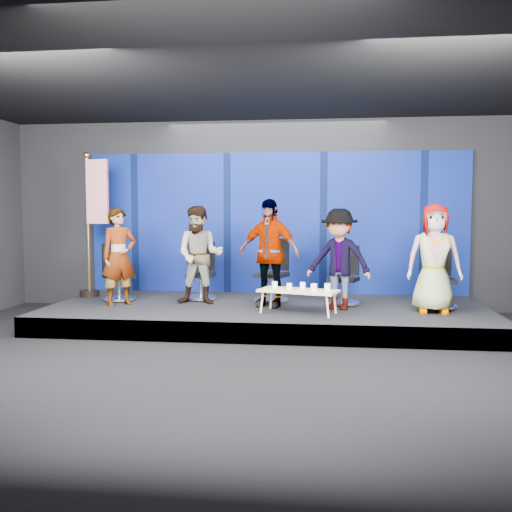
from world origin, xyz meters
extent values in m
plane|color=black|center=(0.00, 0.00, 0.00)|extent=(10.00, 10.00, 0.00)
cube|color=black|center=(0.00, 4.00, 1.75)|extent=(10.00, 0.02, 3.50)
cube|color=black|center=(0.00, -4.00, 1.75)|extent=(10.00, 0.02, 3.50)
cube|color=black|center=(0.00, 0.00, 3.50)|extent=(10.00, 8.00, 0.02)
cube|color=black|center=(0.00, 2.50, 0.15)|extent=(7.00, 3.00, 0.30)
cube|color=navy|center=(0.00, 3.95, 1.60)|extent=(7.00, 0.08, 2.60)
cylinder|color=silver|center=(-2.55, 2.66, 0.33)|extent=(0.77, 0.77, 0.05)
cylinder|color=silver|center=(-2.55, 2.66, 0.54)|extent=(0.06, 0.06, 0.36)
cube|color=black|center=(-2.55, 2.66, 0.72)|extent=(0.62, 0.62, 0.06)
cube|color=black|center=(-2.70, 2.83, 1.02)|extent=(0.33, 0.30, 0.50)
imported|color=black|center=(-2.38, 2.25, 1.09)|extent=(0.68, 0.66, 1.57)
cylinder|color=silver|center=(-1.19, 2.94, 0.33)|extent=(0.56, 0.56, 0.06)
cylinder|color=silver|center=(-1.19, 2.94, 0.54)|extent=(0.07, 0.07, 0.37)
cube|color=black|center=(-1.19, 2.94, 0.73)|extent=(0.45, 0.45, 0.07)
cube|color=black|center=(-1.19, 3.17, 1.04)|extent=(0.41, 0.05, 0.51)
imported|color=black|center=(-1.11, 2.50, 1.10)|extent=(0.78, 0.61, 1.61)
cylinder|color=silver|center=(0.04, 2.85, 0.33)|extent=(0.74, 0.74, 0.06)
cylinder|color=silver|center=(0.04, 2.85, 0.56)|extent=(0.07, 0.07, 0.40)
cube|color=black|center=(0.04, 2.85, 0.76)|extent=(0.59, 0.59, 0.07)
cube|color=black|center=(0.11, 3.08, 1.09)|extent=(0.43, 0.17, 0.55)
imported|color=black|center=(0.04, 2.40, 1.16)|extent=(1.08, 0.68, 1.72)
cylinder|color=silver|center=(1.23, 2.70, 0.33)|extent=(0.69, 0.69, 0.05)
cylinder|color=silver|center=(1.23, 2.70, 0.54)|extent=(0.06, 0.06, 0.36)
cube|color=black|center=(1.23, 2.70, 0.72)|extent=(0.55, 0.55, 0.06)
cube|color=black|center=(1.30, 2.90, 1.02)|extent=(0.39, 0.17, 0.50)
imported|color=black|center=(1.14, 2.26, 1.08)|extent=(1.14, 0.87, 1.56)
cylinder|color=silver|center=(2.71, 2.53, 0.33)|extent=(0.59, 0.59, 0.06)
cylinder|color=silver|center=(2.71, 2.53, 0.55)|extent=(0.07, 0.07, 0.38)
cube|color=black|center=(2.71, 2.53, 0.74)|extent=(0.47, 0.47, 0.07)
cube|color=black|center=(2.72, 2.76, 1.05)|extent=(0.42, 0.07, 0.52)
imported|color=black|center=(2.55, 2.11, 1.12)|extent=(0.82, 0.55, 1.63)
cube|color=tan|center=(0.54, 1.82, 0.64)|extent=(1.25, 0.80, 0.04)
cylinder|color=tan|center=(0.00, 1.78, 0.46)|extent=(0.03, 0.03, 0.32)
cylinder|color=tan|center=(0.10, 2.15, 0.46)|extent=(0.03, 0.03, 0.32)
cylinder|color=tan|center=(0.97, 1.49, 0.46)|extent=(0.03, 0.03, 0.32)
cylinder|color=tan|center=(1.08, 1.86, 0.46)|extent=(0.03, 0.03, 0.32)
cylinder|color=white|center=(0.17, 1.97, 0.71)|extent=(0.08, 0.08, 0.10)
cylinder|color=white|center=(0.41, 1.81, 0.70)|extent=(0.08, 0.08, 0.10)
cylinder|color=white|center=(0.60, 1.91, 0.71)|extent=(0.08, 0.08, 0.10)
cylinder|color=white|center=(0.77, 1.72, 0.71)|extent=(0.09, 0.09, 0.11)
cylinder|color=white|center=(0.97, 1.76, 0.71)|extent=(0.09, 0.09, 0.11)
cylinder|color=black|center=(-3.25, 3.07, 0.35)|extent=(0.34, 0.34, 0.11)
cylinder|color=#B7893A|center=(-3.25, 3.07, 1.58)|extent=(0.05, 0.05, 2.34)
sphere|color=#B7893A|center=(-3.25, 3.07, 2.80)|extent=(0.12, 0.12, 0.12)
cube|color=#AB1325|center=(-3.04, 3.01, 2.16)|extent=(0.41, 0.13, 1.12)
camera|label=1|loc=(0.93, -6.60, 1.82)|focal=40.00mm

